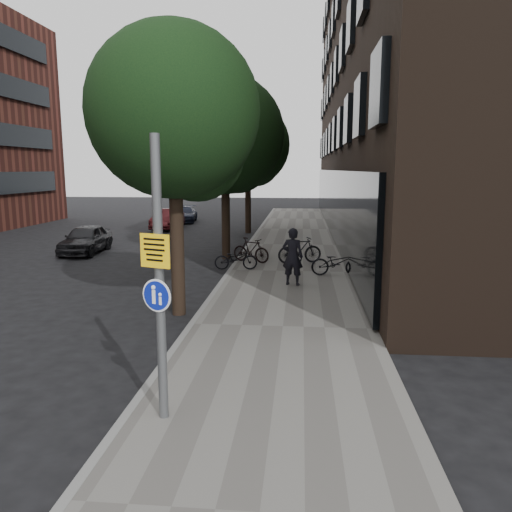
# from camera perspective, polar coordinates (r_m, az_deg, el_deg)

# --- Properties ---
(ground) EXTENTS (120.00, 120.00, 0.00)m
(ground) POSITION_cam_1_polar(r_m,az_deg,el_deg) (9.16, 0.63, -15.10)
(ground) COLOR black
(ground) RESTS_ON ground
(sidewalk) EXTENTS (4.50, 60.00, 0.12)m
(sidewalk) POSITION_cam_1_polar(r_m,az_deg,el_deg) (18.67, 3.87, -1.89)
(sidewalk) COLOR #64625D
(sidewalk) RESTS_ON ground
(curb_edge) EXTENTS (0.15, 60.00, 0.13)m
(curb_edge) POSITION_cam_1_polar(r_m,az_deg,el_deg) (18.85, -2.99, -1.75)
(curb_edge) COLOR slate
(curb_edge) RESTS_ON ground
(building_right_dark_brick) EXTENTS (12.00, 40.00, 18.00)m
(building_right_dark_brick) POSITION_cam_1_polar(r_m,az_deg,el_deg) (31.69, 20.61, 18.62)
(building_right_dark_brick) COLOR black
(building_right_dark_brick) RESTS_ON ground
(street_tree_near) EXTENTS (4.40, 4.40, 7.50)m
(street_tree_near) POSITION_cam_1_polar(r_m,az_deg,el_deg) (13.36, -8.91, 15.11)
(street_tree_near) COLOR black
(street_tree_near) RESTS_ON ground
(street_tree_mid) EXTENTS (5.00, 5.00, 7.80)m
(street_tree_mid) POSITION_cam_1_polar(r_m,az_deg,el_deg) (21.68, -3.32, 13.18)
(street_tree_mid) COLOR black
(street_tree_mid) RESTS_ON ground
(street_tree_far) EXTENTS (5.00, 5.00, 7.80)m
(street_tree_far) POSITION_cam_1_polar(r_m,az_deg,el_deg) (30.61, -0.77, 12.24)
(street_tree_far) COLOR black
(street_tree_far) RESTS_ON ground
(signpost) EXTENTS (0.47, 0.19, 4.24)m
(signpost) POSITION_cam_1_polar(r_m,az_deg,el_deg) (7.44, -10.97, -2.76)
(signpost) COLOR #595B5E
(signpost) RESTS_ON sidewalk
(pedestrian) EXTENTS (0.76, 0.58, 1.88)m
(pedestrian) POSITION_cam_1_polar(r_m,az_deg,el_deg) (16.25, 4.21, -0.07)
(pedestrian) COLOR black
(pedestrian) RESTS_ON sidewalk
(parked_bike_facade_near) EXTENTS (1.83, 0.66, 0.96)m
(parked_bike_facade_near) POSITION_cam_1_polar(r_m,az_deg,el_deg) (17.93, 9.26, -0.73)
(parked_bike_facade_near) COLOR black
(parked_bike_facade_near) RESTS_ON sidewalk
(parked_bike_facade_far) EXTENTS (1.88, 1.03, 1.09)m
(parked_bike_facade_far) POSITION_cam_1_polar(r_m,az_deg,el_deg) (20.13, 5.02, 0.71)
(parked_bike_facade_far) COLOR black
(parked_bike_facade_far) RESTS_ON sidewalk
(parked_bike_curb_near) EXTENTS (1.67, 0.76, 0.85)m
(parked_bike_curb_near) POSITION_cam_1_polar(r_m,az_deg,el_deg) (18.80, -2.32, -0.29)
(parked_bike_curb_near) COLOR black
(parked_bike_curb_near) RESTS_ON sidewalk
(parked_bike_curb_far) EXTENTS (1.72, 1.16, 1.01)m
(parked_bike_curb_far) POSITION_cam_1_polar(r_m,az_deg,el_deg) (20.28, -0.58, 0.70)
(parked_bike_curb_far) COLOR black
(parked_bike_curb_far) RESTS_ON sidewalk
(parked_car_near) EXTENTS (1.75, 3.94, 1.32)m
(parked_car_near) POSITION_cam_1_polar(r_m,az_deg,el_deg) (24.51, -18.89, 1.84)
(parked_car_near) COLOR black
(parked_car_near) RESTS_ON ground
(parked_car_mid) EXTENTS (1.41, 3.97, 1.30)m
(parked_car_mid) POSITION_cam_1_polar(r_m,az_deg,el_deg) (33.05, -10.10, 4.17)
(parked_car_mid) COLOR #4C1518
(parked_car_mid) RESTS_ON ground
(parked_car_far) EXTENTS (2.09, 4.15, 1.16)m
(parked_car_far) POSITION_cam_1_polar(r_m,az_deg,el_deg) (37.35, -8.14, 4.76)
(parked_car_far) COLOR #1B2031
(parked_car_far) RESTS_ON ground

